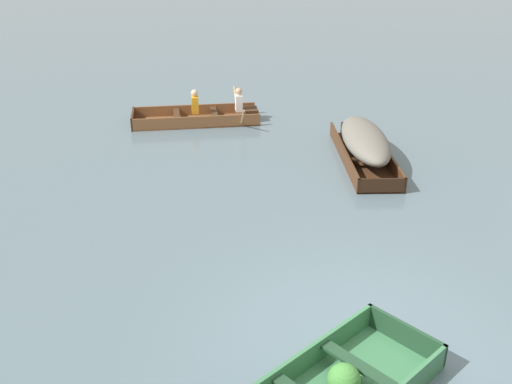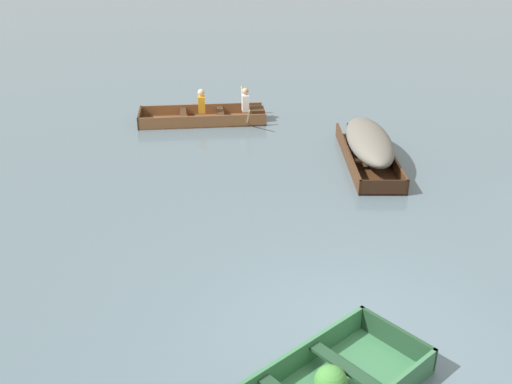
# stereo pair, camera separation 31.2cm
# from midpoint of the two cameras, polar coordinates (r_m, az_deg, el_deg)

# --- Properties ---
(ground_plane) EXTENTS (80.00, 80.00, 0.00)m
(ground_plane) POSITION_cam_midpoint_polar(r_m,az_deg,el_deg) (7.61, 9.75, -14.63)
(ground_plane) COLOR slate
(skiff_dark_varnish_mid_moored) EXTENTS (1.42, 3.65, 0.79)m
(skiff_dark_varnish_mid_moored) POSITION_cam_midpoint_polar(r_m,az_deg,el_deg) (12.94, 10.11, 4.94)
(skiff_dark_varnish_mid_moored) COLOR #4C2D19
(skiff_dark_varnish_mid_moored) RESTS_ON ground
(rowboat_wooden_brown_with_crew) EXTENTS (3.38, 2.37, 0.89)m
(rowboat_wooden_brown_with_crew) POSITION_cam_midpoint_polar(r_m,az_deg,el_deg) (15.51, -5.86, 7.59)
(rowboat_wooden_brown_with_crew) COLOR brown
(rowboat_wooden_brown_with_crew) RESTS_ON ground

